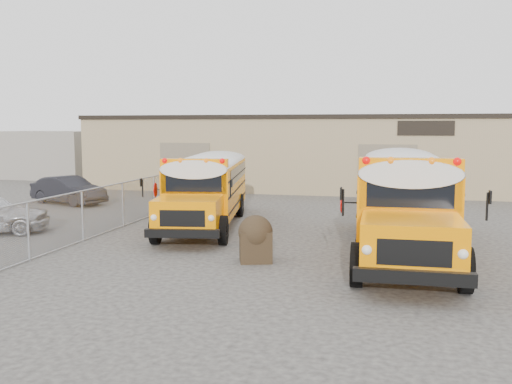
% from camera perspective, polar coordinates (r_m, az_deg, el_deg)
% --- Properties ---
extents(ground, '(120.00, 120.00, 0.00)m').
position_cam_1_polar(ground, '(18.57, -0.70, -5.89)').
color(ground, '#33302F').
rests_on(ground, ground).
extents(warehouse, '(30.20, 10.20, 4.67)m').
position_cam_1_polar(warehouse, '(37.84, 7.08, 4.09)').
color(warehouse, '#92815A').
rests_on(warehouse, ground).
extents(chainlink_fence, '(0.07, 18.07, 1.81)m').
position_cam_1_polar(chainlink_fence, '(23.33, -13.17, -1.24)').
color(chainlink_fence, '#999CA2').
rests_on(chainlink_fence, ground).
extents(distant_building_left, '(8.00, 6.00, 3.60)m').
position_cam_1_polar(distant_building_left, '(47.72, -19.87, 3.58)').
color(distant_building_left, gray).
rests_on(distant_building_left, ground).
extents(school_bus_left, '(4.15, 10.17, 2.90)m').
position_cam_1_polar(school_bus_left, '(29.31, -3.18, 2.03)').
color(school_bus_left, '#FF8B00').
rests_on(school_bus_left, ground).
extents(school_bus_right, '(3.42, 11.12, 3.23)m').
position_cam_1_polar(school_bus_right, '(25.55, 13.97, 1.60)').
color(school_bus_right, '#FD8800').
rests_on(school_bus_right, ground).
extents(tarp_bundle, '(1.15, 1.09, 1.40)m').
position_cam_1_polar(tarp_bundle, '(16.98, -0.04, -4.61)').
color(tarp_bundle, black).
rests_on(tarp_bundle, ground).
extents(car_dark, '(4.61, 2.83, 1.43)m').
position_cam_1_polar(car_dark, '(31.01, -18.25, 0.18)').
color(car_dark, black).
rests_on(car_dark, ground).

